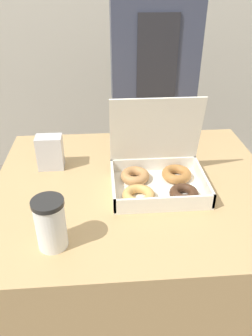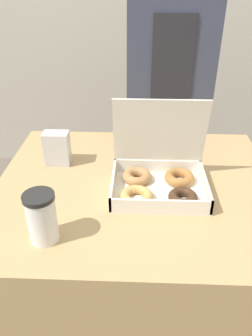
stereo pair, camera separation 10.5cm
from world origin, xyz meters
name	(u,v)px [view 1 (the left image)]	position (x,y,z in m)	size (l,w,h in m)	color
ground_plane	(133,317)	(0.00, 0.00, 0.00)	(14.00, 14.00, 0.00)	#665B51
table	(134,260)	(0.00, 0.00, 0.37)	(0.96, 0.82, 0.74)	tan
donut_box	(157,175)	(0.07, -0.02, 0.79)	(0.31, 0.25, 0.29)	white
coffee_cup	(51,223)	(-0.25, -0.27, 0.81)	(0.08, 0.08, 0.15)	white
napkin_holder	(50,152)	(-0.30, 0.13, 0.80)	(0.09, 0.06, 0.13)	silver
person_customer	(153,85)	(0.14, 0.59, 0.90)	(0.39, 0.23, 1.61)	#665B51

